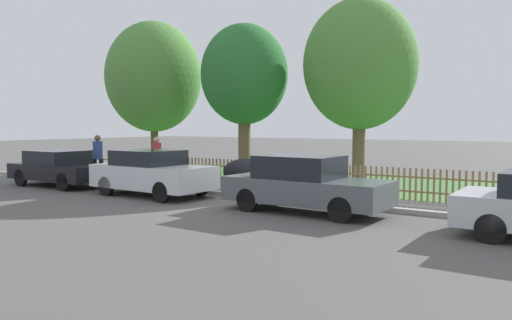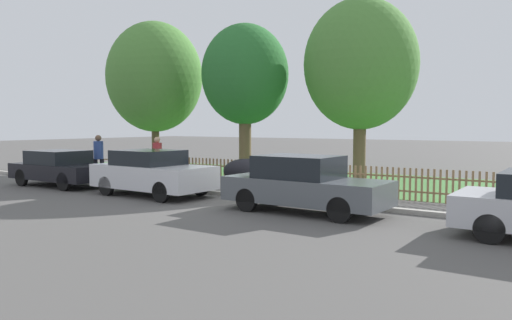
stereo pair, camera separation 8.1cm
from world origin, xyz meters
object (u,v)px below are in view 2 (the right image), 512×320
Objects in this scene: tree_mid_park at (361,65)px; parked_car_silver_hatchback at (61,168)px; covered_motorcycle at (250,172)px; tree_nearest_kerb at (155,77)px; pedestrian_near_fence at (99,155)px; parked_car_black_saloon at (152,173)px; parked_car_navy_estate at (304,184)px; pedestrian_by_lamp at (157,156)px; tree_behind_motorcycle at (245,75)px.

parked_car_silver_hatchback is at bearing -133.12° from tree_mid_park.
covered_motorcycle is 9.37m from tree_nearest_kerb.
parked_car_silver_hatchback is at bearing 56.31° from pedestrian_near_fence.
pedestrian_near_fence is at bearing 161.85° from parked_car_black_saloon.
tree_nearest_kerb is at bearing 102.25° from parked_car_silver_hatchback.
tree_mid_park is at bearing 104.21° from parked_car_navy_estate.
pedestrian_by_lamp is (-4.54, 0.30, 0.33)m from covered_motorcycle.
parked_car_navy_estate is 0.60× the size of tree_nearest_kerb.
parked_car_silver_hatchback is at bearing -178.34° from parked_car_navy_estate.
tree_behind_motorcycle is at bearing 121.80° from covered_motorcycle.
parked_car_navy_estate is 2.08× the size of covered_motorcycle.
parked_car_black_saloon is 3.19m from covered_motorcycle.
tree_mid_park reaches higher than pedestrian_near_fence.
parked_car_navy_estate is (5.33, 0.01, -0.01)m from parked_car_black_saloon.
pedestrian_near_fence is 1.04× the size of pedestrian_by_lamp.
pedestrian_near_fence reaches higher than covered_motorcycle.
tree_mid_park is (1.46, 5.85, 3.99)m from covered_motorcycle.
parked_car_black_saloon is 3.85m from pedestrian_by_lamp.
tree_nearest_kerb is at bearing -171.06° from tree_behind_motorcycle.
parked_car_navy_estate is 2.41× the size of pedestrian_by_lamp.
parked_car_silver_hatchback is at bearing -177.54° from parked_car_black_saloon.
parked_car_black_saloon is at bearing -45.57° from tree_nearest_kerb.
parked_car_silver_hatchback is 0.60× the size of tree_behind_motorcycle.
tree_behind_motorcycle is (-6.53, 6.74, 3.63)m from parked_car_navy_estate.
parked_car_black_saloon is 5.33m from parked_car_navy_estate.
pedestrian_by_lamp is at bearing -44.02° from tree_nearest_kerb.
tree_nearest_kerb is (-1.37, 6.08, 3.78)m from parked_car_silver_hatchback.
covered_motorcycle is 6.42m from tree_behind_motorcycle.
tree_mid_park is at bearing 69.50° from parked_car_black_saloon.
tree_mid_park is 8.95m from pedestrian_by_lamp.
parked_car_navy_estate is 2.32× the size of pedestrian_near_fence.
pedestrian_by_lamp is at bearing 56.10° from parked_car_silver_hatchback.
tree_behind_motorcycle reaches higher than pedestrian_near_fence.
tree_mid_park is 4.05× the size of pedestrian_near_fence.
pedestrian_by_lamp is at bearing 171.29° from covered_motorcycle.
covered_motorcycle is 0.29× the size of tree_nearest_kerb.
pedestrian_by_lamp is (-6.00, -5.55, -3.66)m from tree_mid_park.
pedestrian_near_fence is (-4.59, 1.64, 0.30)m from parked_car_black_saloon.
parked_car_black_saloon is 4.88m from pedestrian_near_fence.
tree_behind_motorcycle is at bearing 101.68° from parked_car_black_saloon.
tree_behind_motorcycle is 6.96m from pedestrian_near_fence.
tree_behind_motorcycle reaches higher than pedestrian_by_lamp.
parked_car_silver_hatchback reaches higher than covered_motorcycle.
parked_car_silver_hatchback is 8.42m from tree_behind_motorcycle.
pedestrian_near_fence is at bearing -145.17° from pedestrian_by_lamp.
pedestrian_by_lamp reaches higher than parked_car_black_saloon.
parked_car_navy_estate is at bearing -28.14° from tree_nearest_kerb.
pedestrian_by_lamp is (-2.60, 2.83, 0.26)m from parked_car_black_saloon.
parked_car_silver_hatchback is 0.54× the size of tree_mid_park.
tree_mid_park is at bearing 19.60° from tree_behind_motorcycle.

